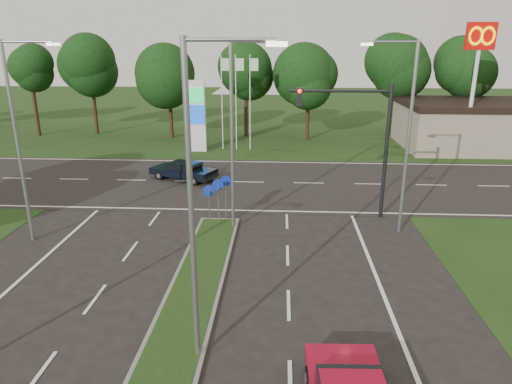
{
  "coord_description": "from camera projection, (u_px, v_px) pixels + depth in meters",
  "views": [
    {
      "loc": [
        3.15,
        -5.16,
        8.79
      ],
      "look_at": [
        1.99,
        15.14,
        2.2
      ],
      "focal_mm": 32.0,
      "sensor_mm": 36.0,
      "label": 1
    }
  ],
  "objects": [
    {
      "name": "verge_far",
      "position": [
        258.0,
        115.0,
        60.02
      ],
      "size": [
        160.0,
        50.0,
        0.02
      ],
      "primitive_type": "cube",
      "color": "#173411",
      "rests_on": "ground"
    },
    {
      "name": "cross_road",
      "position": [
        234.0,
        182.0,
        30.58
      ],
      "size": [
        160.0,
        12.0,
        0.02
      ],
      "primitive_type": "cube",
      "color": "black",
      "rests_on": "ground"
    },
    {
      "name": "commercial_building",
      "position": [
        496.0,
        125.0,
        40.16
      ],
      "size": [
        16.0,
        9.0,
        4.0
      ],
      "primitive_type": "cube",
      "color": "gray",
      "rests_on": "ground"
    },
    {
      "name": "streetlight_median_near",
      "position": [
        198.0,
        194.0,
        11.86
      ],
      "size": [
        2.53,
        0.22,
        9.0
      ],
      "color": "gray",
      "rests_on": "ground"
    },
    {
      "name": "streetlight_median_far",
      "position": [
        236.0,
        128.0,
        21.36
      ],
      "size": [
        2.53,
        0.22,
        9.0
      ],
      "color": "gray",
      "rests_on": "ground"
    },
    {
      "name": "streetlight_left_far",
      "position": [
        20.0,
        133.0,
        19.96
      ],
      "size": [
        2.53,
        0.22,
        9.0
      ],
      "color": "gray",
      "rests_on": "ground"
    },
    {
      "name": "streetlight_right_far",
      "position": [
        405.0,
        129.0,
        20.93
      ],
      "size": [
        2.53,
        0.22,
        9.0
      ],
      "rotation": [
        0.0,
        0.0,
        3.14
      ],
      "color": "gray",
      "rests_on": "ground"
    },
    {
      "name": "traffic_signal",
      "position": [
        362.0,
        130.0,
        23.05
      ],
      "size": [
        5.1,
        0.42,
        7.0
      ],
      "color": "black",
      "rests_on": "ground"
    },
    {
      "name": "median_signs",
      "position": [
        218.0,
        193.0,
        22.83
      ],
      "size": [
        1.16,
        1.76,
        2.38
      ],
      "color": "gray",
      "rests_on": "ground"
    },
    {
      "name": "gas_pylon",
      "position": [
        200.0,
        114.0,
        38.39
      ],
      "size": [
        5.8,
        1.26,
        8.0
      ],
      "color": "silver",
      "rests_on": "ground"
    },
    {
      "name": "mcdonalds_sign",
      "position": [
        478.0,
        56.0,
        34.71
      ],
      "size": [
        2.2,
        0.47,
        10.4
      ],
      "color": "silver",
      "rests_on": "ground"
    },
    {
      "name": "treeline_far",
      "position": [
        251.0,
        66.0,
        43.6
      ],
      "size": [
        6.0,
        6.0,
        9.9
      ],
      "color": "black",
      "rests_on": "ground"
    },
    {
      "name": "navy_sedan",
      "position": [
        184.0,
        170.0,
        30.94
      ],
      "size": [
        4.77,
        3.41,
        1.21
      ],
      "rotation": [
        0.0,
        0.0,
        1.16
      ],
      "color": "black",
      "rests_on": "ground"
    }
  ]
}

